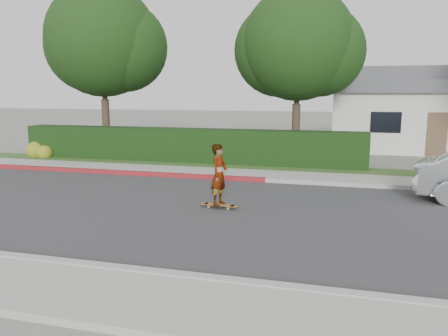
{
  "coord_description": "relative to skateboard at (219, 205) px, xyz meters",
  "views": [
    {
      "loc": [
        3.35,
        -10.35,
        3.04
      ],
      "look_at": [
        0.37,
        0.93,
        1.0
      ],
      "focal_mm": 35.0,
      "sensor_mm": 36.0,
      "label": 1
    }
  ],
  "objects": [
    {
      "name": "ground",
      "position": [
        -0.37,
        -0.43,
        -0.09
      ],
      "size": [
        120.0,
        120.0,
        0.0
      ],
      "primitive_type": "plane",
      "color": "slate",
      "rests_on": "ground"
    },
    {
      "name": "road",
      "position": [
        -0.37,
        -0.43,
        -0.08
      ],
      "size": [
        60.0,
        8.0,
        0.01
      ],
      "primitive_type": "cube",
      "color": "#2D2D30",
      "rests_on": "ground"
    },
    {
      "name": "curb_near",
      "position": [
        -0.37,
        -4.53,
        -0.01
      ],
      "size": [
        60.0,
        0.2,
        0.15
      ],
      "primitive_type": "cube",
      "color": "#9E9E99",
      "rests_on": "ground"
    },
    {
      "name": "sidewalk_near",
      "position": [
        -0.37,
        -5.43,
        -0.03
      ],
      "size": [
        60.0,
        1.6,
        0.12
      ],
      "primitive_type": "cube",
      "color": "gray",
      "rests_on": "ground"
    },
    {
      "name": "curb_far",
      "position": [
        -0.37,
        3.67,
        -0.01
      ],
      "size": [
        60.0,
        0.2,
        0.15
      ],
      "primitive_type": "cube",
      "color": "#9E9E99",
      "rests_on": "ground"
    },
    {
      "name": "curb_red_section",
      "position": [
        -5.37,
        3.67,
        -0.01
      ],
      "size": [
        12.0,
        0.21,
        0.15
      ],
      "primitive_type": "cube",
      "color": "maroon",
      "rests_on": "ground"
    },
    {
      "name": "sidewalk_far",
      "position": [
        -0.37,
        4.57,
        -0.03
      ],
      "size": [
        60.0,
        1.6,
        0.12
      ],
      "primitive_type": "cube",
      "color": "gray",
      "rests_on": "ground"
    },
    {
      "name": "planting_strip",
      "position": [
        -0.37,
        6.17,
        -0.04
      ],
      "size": [
        60.0,
        1.6,
        0.1
      ],
      "primitive_type": "cube",
      "color": "#2D4C1E",
      "rests_on": "ground"
    },
    {
      "name": "hedge",
      "position": [
        -3.37,
        6.77,
        0.66
      ],
      "size": [
        15.0,
        1.0,
        1.5
      ],
      "primitive_type": "cube",
      "color": "black",
      "rests_on": "ground"
    },
    {
      "name": "flowering_shrub",
      "position": [
        -10.37,
        6.3,
        0.24
      ],
      "size": [
        1.4,
        1.0,
        0.9
      ],
      "color": "#2D4C19",
      "rests_on": "ground"
    },
    {
      "name": "tree_left",
      "position": [
        -7.88,
        8.25,
        5.17
      ],
      "size": [
        5.99,
        5.21,
        8.0
      ],
      "color": "#33261C",
      "rests_on": "ground"
    },
    {
      "name": "tree_center",
      "position": [
        1.12,
        8.75,
        4.81
      ],
      "size": [
        5.66,
        4.84,
        7.44
      ],
      "color": "#33261C",
      "rests_on": "ground"
    },
    {
      "name": "house",
      "position": [
        7.63,
        15.56,
        2.01
      ],
      "size": [
        10.6,
        8.6,
        4.3
      ],
      "color": "beige",
      "rests_on": "ground"
    },
    {
      "name": "skateboard",
      "position": [
        0.0,
        0.0,
        0.0
      ],
      "size": [
        1.04,
        0.29,
        0.09
      ],
      "rotation": [
        0.0,
        0.0,
        -0.09
      ],
      "color": "gold",
      "rests_on": "ground"
    },
    {
      "name": "skateboarder",
      "position": [
        0.0,
        0.0,
        0.82
      ],
      "size": [
        0.5,
        0.66,
        1.61
      ],
      "primitive_type": "imported",
      "rotation": [
        0.0,
        0.0,
        1.36
      ],
      "color": "white",
      "rests_on": "skateboard"
    }
  ]
}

